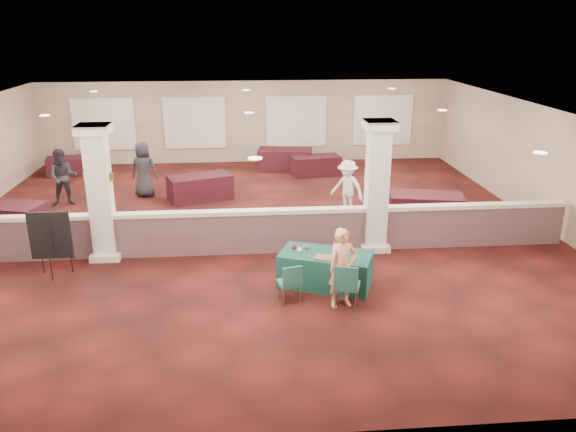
{
  "coord_description": "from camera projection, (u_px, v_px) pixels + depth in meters",
  "views": [
    {
      "loc": [
        -0.24,
        -14.24,
        5.36
      ],
      "look_at": [
        0.81,
        -2.0,
        1.09
      ],
      "focal_mm": 35.0,
      "sensor_mm": 36.0,
      "label": 1
    }
  ],
  "objects": [
    {
      "name": "knitting",
      "position": [
        326.0,
        258.0,
        11.58
      ],
      "size": [
        0.48,
        0.43,
        0.03
      ],
      "primitive_type": "cube",
      "rotation": [
        0.0,
        0.0,
        -0.37
      ],
      "color": "#AE461B",
      "rests_on": "near_table"
    },
    {
      "name": "far_table_back_left",
      "position": [
        71.0,
        166.0,
        20.66
      ],
      "size": [
        1.76,
        1.09,
        0.66
      ],
      "primitive_type": "cube",
      "rotation": [
        0.0,
        0.0,
        0.18
      ],
      "color": "black",
      "rests_on": "ground"
    },
    {
      "name": "yarn_grey",
      "position": [
        307.0,
        247.0,
        12.03
      ],
      "size": [
        0.1,
        0.1,
        0.1
      ],
      "primitive_type": "sphere",
      "color": "#515055",
      "rests_on": "near_table"
    },
    {
      "name": "far_table_front_left",
      "position": [
        7.0,
        218.0,
        14.92
      ],
      "size": [
        2.19,
        1.48,
        0.81
      ],
      "primitive_type": "cube",
      "rotation": [
        0.0,
        0.0,
        -0.26
      ],
      "color": "black",
      "rests_on": "ground"
    },
    {
      "name": "near_table",
      "position": [
        325.0,
        269.0,
        11.94
      ],
      "size": [
        2.12,
        1.58,
        0.73
      ],
      "primitive_type": "cube",
      "rotation": [
        0.0,
        0.0,
        -0.37
      ],
      "color": "#0D312C",
      "rests_on": "ground"
    },
    {
      "name": "easel_board",
      "position": [
        50.0,
        236.0,
        12.15
      ],
      "size": [
        0.89,
        0.45,
        1.51
      ],
      "rotation": [
        0.0,
        0.0,
        0.0
      ],
      "color": "black",
      "rests_on": "ground"
    },
    {
      "name": "yarn_red",
      "position": [
        294.0,
        247.0,
        12.04
      ],
      "size": [
        0.1,
        0.1,
        0.1
      ],
      "primitive_type": "sphere",
      "color": "maroon",
      "rests_on": "near_table"
    },
    {
      "name": "woman",
      "position": [
        343.0,
        268.0,
        10.93
      ],
      "size": [
        0.67,
        0.54,
        1.62
      ],
      "primitive_type": "imported",
      "rotation": [
        0.0,
        0.0,
        0.29
      ],
      "color": "tan",
      "rests_on": "ground"
    },
    {
      "name": "wall_back",
      "position": [
        246.0,
        122.0,
        22.18
      ],
      "size": [
        16.0,
        0.04,
        3.2
      ],
      "primitive_type": "cube",
      "color": "#886E5E",
      "rests_on": "ground"
    },
    {
      "name": "ground",
      "position": [
        252.0,
        231.0,
        15.18
      ],
      "size": [
        16.0,
        16.0,
        0.0
      ],
      "primitive_type": "plane",
      "color": "#461311",
      "rests_on": "ground"
    },
    {
      "name": "attendee_d",
      "position": [
        144.0,
        170.0,
        17.91
      ],
      "size": [
        0.95,
        0.63,
        1.77
      ],
      "primitive_type": "imported",
      "rotation": [
        0.0,
        0.0,
        2.95
      ],
      "color": "black",
      "rests_on": "ground"
    },
    {
      "name": "far_table_front_right",
      "position": [
        426.0,
        208.0,
        15.72
      ],
      "size": [
        2.18,
        1.4,
        0.82
      ],
      "primitive_type": "cube",
      "rotation": [
        0.0,
        0.0,
        -0.21
      ],
      "color": "black",
      "rests_on": "ground"
    },
    {
      "name": "screen_glow",
      "position": [
        341.0,
        249.0,
        11.76
      ],
      "size": [
        0.28,
        0.11,
        0.19
      ],
      "primitive_type": "cube",
      "rotation": [
        0.0,
        0.0,
        -0.37
      ],
      "color": "#D1DDFA",
      "rests_on": "near_table"
    },
    {
      "name": "yarn_cream",
      "position": [
        299.0,
        250.0,
        11.86
      ],
      "size": [
        0.11,
        0.11,
        0.11
      ],
      "primitive_type": "sphere",
      "color": "beige",
      "rests_on": "near_table"
    },
    {
      "name": "column_left",
      "position": [
        100.0,
        192.0,
        12.94
      ],
      "size": [
        0.72,
        0.72,
        3.2
      ],
      "color": "beige",
      "rests_on": "ground"
    },
    {
      "name": "partition_wall",
      "position": [
        253.0,
        231.0,
        13.58
      ],
      "size": [
        15.6,
        0.28,
        1.1
      ],
      "color": "brown",
      "rests_on": "ground"
    },
    {
      "name": "conf_chair_side",
      "position": [
        291.0,
        281.0,
        11.12
      ],
      "size": [
        0.5,
        0.51,
        0.84
      ],
      "rotation": [
        0.0,
        0.0,
        0.22
      ],
      "color": "#216153",
      "rests_on": "ground"
    },
    {
      "name": "sconce_right",
      "position": [
        111.0,
        177.0,
        12.85
      ],
      "size": [
        0.12,
        0.12,
        0.18
      ],
      "color": "brown",
      "rests_on": "column_left"
    },
    {
      "name": "laptop_base",
      "position": [
        339.0,
        256.0,
        11.69
      ],
      "size": [
        0.39,
        0.34,
        0.02
      ],
      "primitive_type": "cube",
      "rotation": [
        0.0,
        0.0,
        -0.37
      ],
      "color": "silver",
      "rests_on": "near_table"
    },
    {
      "name": "wall_right",
      "position": [
        544.0,
        167.0,
        15.3
      ],
      "size": [
        0.04,
        16.0,
        3.2
      ],
      "primitive_type": "cube",
      "color": "#886E5E",
      "rests_on": "ground"
    },
    {
      "name": "far_table_front_center",
      "position": [
        200.0,
        187.0,
        17.75
      ],
      "size": [
        2.15,
        1.57,
        0.79
      ],
      "primitive_type": "cube",
      "rotation": [
        0.0,
        0.0,
        0.35
      ],
      "color": "black",
      "rests_on": "ground"
    },
    {
      "name": "laptop_screen",
      "position": [
        341.0,
        248.0,
        11.76
      ],
      "size": [
        0.31,
        0.13,
        0.22
      ],
      "primitive_type": "cube",
      "rotation": [
        0.0,
        0.0,
        -0.37
      ],
      "color": "silver",
      "rests_on": "near_table"
    },
    {
      "name": "attendee_c",
      "position": [
        382.0,
        172.0,
        18.07
      ],
      "size": [
        0.91,
        0.95,
        1.52
      ],
      "primitive_type": "imported",
      "rotation": [
        0.0,
        0.0,
        0.86
      ],
      "color": "black",
      "rests_on": "ground"
    },
    {
      "name": "far_table_back_center",
      "position": [
        285.0,
        160.0,
        21.28
      ],
      "size": [
        2.14,
        1.3,
        0.81
      ],
      "primitive_type": "cube",
      "rotation": [
        0.0,
        0.0,
        -0.15
      ],
      "color": "black",
      "rests_on": "ground"
    },
    {
      "name": "far_table_back_right",
      "position": [
        316.0,
        165.0,
        20.63
      ],
      "size": [
        1.86,
        1.13,
        0.71
      ],
      "primitive_type": "cube",
      "rotation": [
        0.0,
        0.0,
        0.15
      ],
      "color": "black",
      "rests_on": "ground"
    },
    {
      "name": "sconce_left",
      "position": [
        86.0,
        177.0,
        12.8
      ],
      "size": [
        0.12,
        0.12,
        0.18
      ],
      "color": "brown",
      "rests_on": "column_left"
    },
    {
      "name": "scissors",
      "position": [
        354.0,
        262.0,
        11.39
      ],
      "size": [
        0.12,
        0.07,
        0.01
      ],
      "primitive_type": "cube",
      "rotation": [
        0.0,
        0.0,
        -0.37
      ],
      "color": "#AC1D12",
      "rests_on": "near_table"
    },
    {
      "name": "attendee_b",
      "position": [
        347.0,
        188.0,
        16.2
      ],
      "size": [
        1.1,
        1.04,
        1.63
      ],
      "primitive_type": "imported",
      "rotation": [
        0.0,
        0.0,
        -0.72
      ],
      "color": "beige",
      "rests_on": "ground"
    },
    {
      "name": "wall_front",
      "position": [
        265.0,
        334.0,
        7.12
      ],
      "size": [
        16.0,
        0.04,
        3.2
      ],
      "primitive_type": "cube",
      "color": "#886E5E",
      "rests_on": "ground"
    },
    {
      "name": "attendee_a",
      "position": [
        63.0,
        177.0,
        17.07
      ],
      "size": [
        0.9,
        0.59,
        1.75
      ],
      "primitive_type": "imported",
      "rotation": [
        0.0,
        0.0,
        0.16
      ],
      "color": "black",
      "rests_on": "ground"
    },
    {
      "name": "ceiling",
      "position": [
        249.0,
        112.0,
        14.13
      ],
      "size": [
        16.0,
        16.0,
        0.02
      ],
      "primitive_type": "cube",
      "color": "silver",
      "rests_on": "wall_back"
    },
    {
      "name": "column_right",
      "position": [
        377.0,
        185.0,
        13.47
      ],
      "size": [
        0.72,
        0.72,
        3.2
      ],
      "color": "beige",
      "rests_on": "ground"
    },
    {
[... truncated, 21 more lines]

